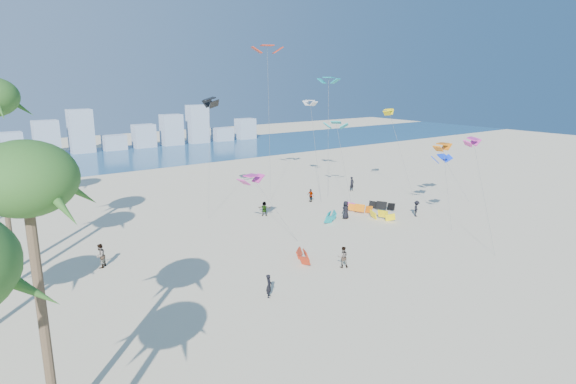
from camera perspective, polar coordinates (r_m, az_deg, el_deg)
ground at (r=31.45m, az=13.31°, el=-14.32°), size 220.00×220.00×0.00m
ocean at (r=93.39m, az=-22.36°, el=3.49°), size 220.00×220.00×0.00m
kitesurfer_near at (r=33.05m, az=-2.25°, el=-10.97°), size 0.68×0.69×1.61m
kitesurfer_mid at (r=38.08m, az=6.48°, el=-7.60°), size 1.04×0.98×1.69m
kitesurfers_far at (r=49.77m, az=1.44°, el=-2.42°), size 34.73×13.53×1.91m
grounded_kites at (r=50.49m, az=8.04°, el=-2.85°), size 18.28×11.53×0.93m
flying_kites at (r=54.60m, az=4.25°, el=9.93°), size 29.16×29.72×18.61m
distant_skyline at (r=102.40m, az=-24.55°, el=5.82°), size 85.00×3.00×8.40m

